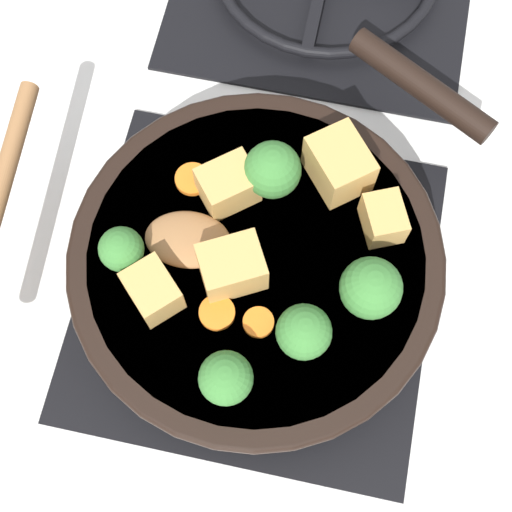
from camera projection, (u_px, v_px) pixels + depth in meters
name	position (u px, v px, depth m)	size (l,w,h in m)	color
ground_plane	(256.00, 289.00, 0.64)	(2.40, 2.40, 0.00)	silver
front_burner_grate	(256.00, 285.00, 0.63)	(0.31, 0.31, 0.03)	black
skillet_pan	(258.00, 266.00, 0.59)	(0.33, 0.39, 0.06)	black
wooden_spoon	(74.00, 229.00, 0.56)	(0.21, 0.25, 0.02)	olive
tofu_cube_center_large	(339.00, 164.00, 0.57)	(0.05, 0.04, 0.04)	tan
tofu_cube_near_handle	(232.00, 267.00, 0.54)	(0.05, 0.04, 0.04)	tan
tofu_cube_east_chunk	(153.00, 291.00, 0.53)	(0.04, 0.03, 0.03)	tan
tofu_cube_west_chunk	(383.00, 218.00, 0.56)	(0.04, 0.03, 0.03)	tan
tofu_cube_back_piece	(228.00, 185.00, 0.56)	(0.04, 0.03, 0.03)	tan
broccoli_floret_near_spoon	(223.00, 378.00, 0.50)	(0.04, 0.04, 0.05)	#709956
broccoli_floret_center_top	(304.00, 332.00, 0.51)	(0.04, 0.04, 0.05)	#709956
broccoli_floret_east_rim	(371.00, 288.00, 0.52)	(0.05, 0.05, 0.05)	#709956
broccoli_floret_west_rim	(267.00, 169.00, 0.55)	(0.05, 0.05, 0.05)	#709956
broccoli_floret_north_edge	(121.00, 249.00, 0.54)	(0.03, 0.03, 0.04)	#709956
carrot_slice_orange_thin	(258.00, 322.00, 0.54)	(0.02, 0.02, 0.01)	orange
carrot_slice_near_center	(217.00, 313.00, 0.54)	(0.03, 0.03, 0.01)	orange
carrot_slice_edge_slice	(192.00, 179.00, 0.58)	(0.03, 0.03, 0.01)	orange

